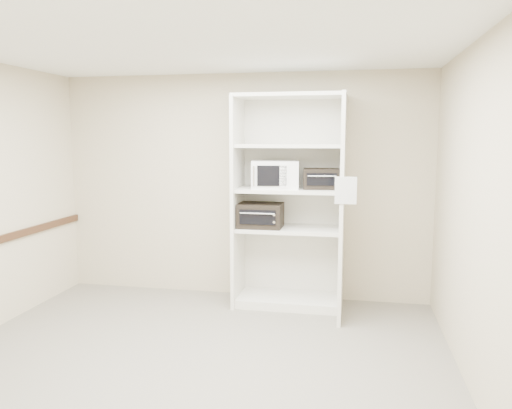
% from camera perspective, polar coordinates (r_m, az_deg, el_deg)
% --- Properties ---
extents(floor, '(4.50, 4.00, 0.01)m').
position_cam_1_polar(floor, '(4.56, -7.34, -17.61)').
color(floor, '#686358').
rests_on(floor, ground).
extents(ceiling, '(4.50, 4.00, 0.01)m').
position_cam_1_polar(ceiling, '(4.19, -8.00, 18.00)').
color(ceiling, white).
extents(wall_back, '(4.50, 0.02, 2.70)m').
position_cam_1_polar(wall_back, '(6.08, -1.61, 2.08)').
color(wall_back, tan).
rests_on(wall_back, ground).
extents(wall_front, '(4.50, 0.02, 2.70)m').
position_cam_1_polar(wall_front, '(2.40, -23.27, -7.30)').
color(wall_front, tan).
rests_on(wall_front, ground).
extents(wall_right, '(0.02, 4.00, 2.70)m').
position_cam_1_polar(wall_right, '(4.05, 24.06, -1.41)').
color(wall_right, tan).
rests_on(wall_right, ground).
extents(shelving_unit, '(1.24, 0.92, 2.42)m').
position_cam_1_polar(shelving_unit, '(5.70, 4.28, -0.53)').
color(shelving_unit, silver).
rests_on(shelving_unit, floor).
extents(microwave, '(0.57, 0.46, 0.31)m').
position_cam_1_polar(microwave, '(5.66, 2.20, 3.45)').
color(microwave, white).
rests_on(microwave, shelving_unit).
extents(toaster_oven_upper, '(0.43, 0.34, 0.23)m').
position_cam_1_polar(toaster_oven_upper, '(5.64, 7.46, 2.94)').
color(toaster_oven_upper, black).
rests_on(toaster_oven_upper, shelving_unit).
extents(toaster_oven_lower, '(0.50, 0.38, 0.28)m').
position_cam_1_polar(toaster_oven_lower, '(5.71, 0.54, -1.24)').
color(toaster_oven_lower, black).
rests_on(toaster_oven_lower, shelving_unit).
extents(paper_sign, '(0.21, 0.02, 0.27)m').
position_cam_1_polar(paper_sign, '(5.01, 10.22, 1.58)').
color(paper_sign, white).
rests_on(paper_sign, shelving_unit).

